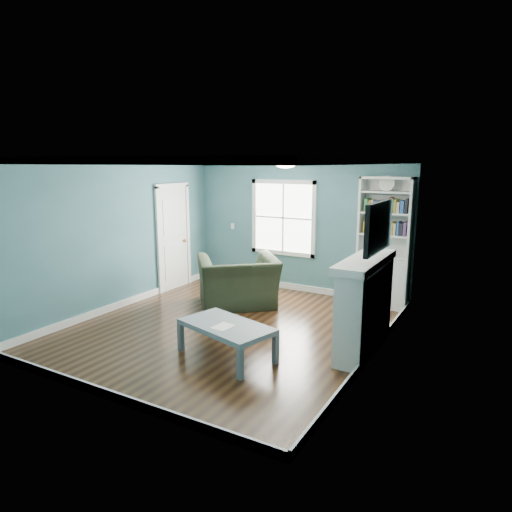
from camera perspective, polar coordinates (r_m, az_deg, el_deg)
The scene contains 13 objects.
floor at distance 7.22m, azimuth -3.42°, elevation -8.98°, with size 5.00×5.00×0.00m, color black.
room_walls at distance 6.83m, azimuth -3.58°, elevation 3.54°, with size 5.00×5.00×5.00m.
trim at distance 6.88m, azimuth -3.55°, elevation 0.70°, with size 4.50×5.00×2.60m.
window at distance 9.13m, azimuth 3.43°, elevation 4.79°, with size 1.40×0.06×1.50m.
bookshelf at distance 8.34m, azimuth 15.66°, elevation 0.04°, with size 0.90×0.35×2.31m.
fireplace at distance 6.37m, azimuth 13.52°, elevation -6.12°, with size 0.44×1.58×1.30m.
tv at distance 6.10m, azimuth 15.09°, elevation 3.53°, with size 0.06×1.10×0.65m, color black.
door at distance 9.33m, azimuth -10.27°, elevation 2.43°, with size 0.12×0.98×2.17m.
ceiling_fixture at distance 6.40m, azimuth 3.71°, elevation 11.69°, with size 0.38×0.38×0.15m.
light_switch at distance 9.75m, azimuth -2.93°, elevation 3.75°, with size 0.08×0.01×0.12m, color white.
recliner at distance 8.14m, azimuth -2.28°, elevation -2.17°, with size 1.37×0.89×1.19m, color black.
coffee_table at distance 6.09m, azimuth -3.72°, elevation -9.01°, with size 1.40×1.00×0.46m.
paper_sheet at distance 5.97m, azimuth -4.14°, elevation -8.79°, with size 0.21×0.27×0.00m, color white.
Camera 1 is at (3.71, -5.65, 2.55)m, focal length 32.00 mm.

